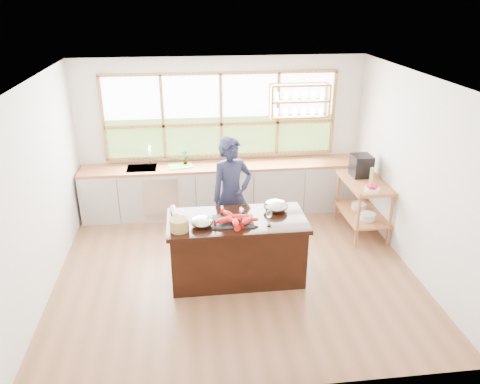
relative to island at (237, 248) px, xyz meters
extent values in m
plane|color=brown|center=(0.00, 0.20, -0.45)|extent=(5.00, 5.00, 0.00)
cube|color=silver|center=(0.00, 2.45, 0.90)|extent=(5.00, 0.02, 2.70)
cube|color=silver|center=(0.00, -2.05, 0.90)|extent=(5.00, 0.02, 2.70)
cube|color=silver|center=(-2.50, 0.20, 0.90)|extent=(0.02, 4.50, 2.70)
cube|color=silver|center=(2.50, 0.20, 0.90)|extent=(0.02, 4.50, 2.70)
cube|color=silver|center=(0.00, 0.20, 2.25)|extent=(5.00, 4.50, 0.02)
cube|color=#AE773F|center=(0.00, 2.42, 1.25)|extent=(4.05, 0.06, 1.50)
cube|color=white|center=(0.00, 2.44, 1.59)|extent=(3.98, 0.01, 0.75)
cube|color=#36601C|center=(0.00, 2.44, 0.87)|extent=(3.98, 0.01, 0.70)
cube|color=#AE773F|center=(1.35, 2.31, 1.77)|extent=(1.00, 0.28, 0.03)
cube|color=#AE773F|center=(1.35, 2.31, 1.50)|extent=(1.00, 0.28, 0.03)
cube|color=#AE773F|center=(1.35, 2.31, 1.22)|extent=(1.00, 0.28, 0.03)
cube|color=#AE773F|center=(0.85, 2.31, 1.50)|extent=(0.03, 0.28, 0.55)
cube|color=#AE773F|center=(1.85, 2.31, 1.50)|extent=(0.03, 0.28, 0.55)
cube|color=#A6A29D|center=(0.00, 2.14, -0.03)|extent=(4.90, 0.62, 0.85)
cube|color=#B6B9BE|center=(-1.10, 1.82, -0.02)|extent=(0.60, 0.01, 0.72)
cube|color=#AD6A3D|center=(0.00, 2.14, 0.42)|extent=(4.90, 0.62, 0.05)
cube|color=#B6B9BE|center=(-1.40, 2.14, 0.37)|extent=(0.50, 0.42, 0.16)
cube|color=#AD6A3D|center=(2.45, 0.60, 0.00)|extent=(0.04, 0.04, 0.90)
cube|color=#AD6A3D|center=(2.45, 1.60, 0.00)|extent=(0.04, 0.04, 0.90)
cube|color=#AD6A3D|center=(1.93, 0.60, 0.00)|extent=(0.04, 0.04, 0.90)
cube|color=#AD6A3D|center=(1.93, 1.60, 0.00)|extent=(0.04, 0.04, 0.90)
cube|color=#AD6A3D|center=(2.19, 1.10, -0.13)|extent=(0.62, 1.10, 0.03)
cube|color=#AD6A3D|center=(2.19, 1.10, 0.42)|extent=(0.62, 1.10, 0.05)
cylinder|color=silver|center=(2.19, 0.85, -0.07)|extent=(0.24, 0.24, 0.11)
cylinder|color=silver|center=(2.19, 1.25, -0.07)|extent=(0.24, 0.24, 0.09)
cube|color=black|center=(0.00, 0.00, -0.03)|extent=(1.77, 0.82, 0.84)
cube|color=black|center=(0.00, 0.00, 0.42)|extent=(1.85, 0.90, 0.06)
imported|color=#1D203C|center=(0.01, 0.81, 0.44)|extent=(0.76, 0.62, 1.79)
imported|color=slate|center=(-0.66, 2.20, 0.58)|extent=(0.17, 0.14, 0.27)
cube|color=#5CC846|center=(-0.74, 2.14, 0.45)|extent=(0.46, 0.38, 0.01)
cube|color=black|center=(2.19, 1.34, 0.62)|extent=(0.31, 0.34, 0.35)
cylinder|color=#96A857|center=(2.24, 1.00, 0.57)|extent=(0.08, 0.08, 0.26)
cylinder|color=silver|center=(2.14, 0.70, 0.47)|extent=(0.23, 0.23, 0.05)
sphere|color=red|center=(2.19, 0.70, 0.52)|extent=(0.07, 0.07, 0.07)
sphere|color=red|center=(2.16, 0.75, 0.52)|extent=(0.07, 0.07, 0.07)
sphere|color=red|center=(2.10, 0.73, 0.52)|extent=(0.07, 0.07, 0.07)
sphere|color=red|center=(2.10, 0.67, 0.52)|extent=(0.07, 0.07, 0.07)
sphere|color=red|center=(2.16, 0.65, 0.52)|extent=(0.07, 0.07, 0.07)
cube|color=black|center=(-0.06, -0.08, 0.45)|extent=(0.58, 0.44, 0.02)
ellipsoid|color=red|center=(-0.18, -0.13, 0.50)|extent=(0.23, 0.15, 0.08)
ellipsoid|color=red|center=(0.02, -0.06, 0.50)|extent=(0.23, 0.14, 0.08)
ellipsoid|color=red|center=(0.12, -0.18, 0.50)|extent=(0.21, 0.21, 0.08)
ellipsoid|color=red|center=(-0.11, 0.04, 0.50)|extent=(0.18, 0.23, 0.08)
ellipsoid|color=red|center=(-0.04, -0.22, 0.50)|extent=(0.11, 0.22, 0.08)
ellipsoid|color=#B6B9BE|center=(-0.47, -0.15, 0.51)|extent=(0.29, 0.29, 0.14)
ellipsoid|color=#B6B9BE|center=(0.56, 0.20, 0.52)|extent=(0.34, 0.34, 0.16)
cylinder|color=silver|center=(0.39, -0.24, 0.45)|extent=(0.06, 0.06, 0.01)
cylinder|color=silver|center=(0.39, -0.24, 0.52)|extent=(0.01, 0.01, 0.13)
ellipsoid|color=silver|center=(0.39, -0.24, 0.62)|extent=(0.08, 0.08, 0.10)
cylinder|color=tan|center=(-0.76, -0.23, 0.52)|extent=(0.25, 0.25, 0.16)
cylinder|color=silver|center=(-0.83, 0.24, 0.49)|extent=(0.13, 0.31, 0.08)
camera|label=1|loc=(-0.62, -5.53, 3.24)|focal=35.00mm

